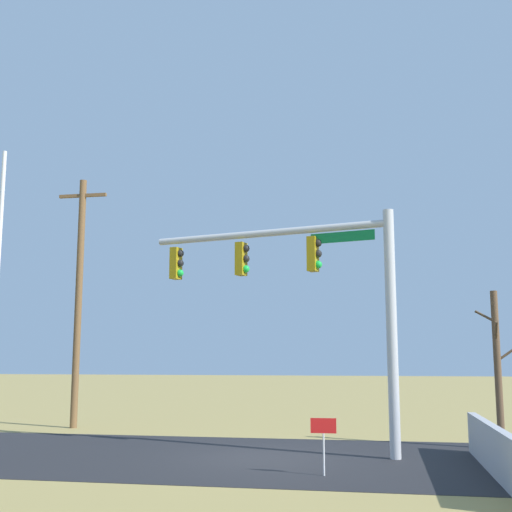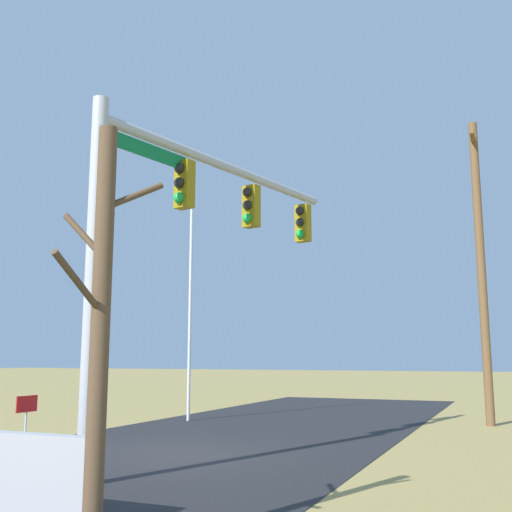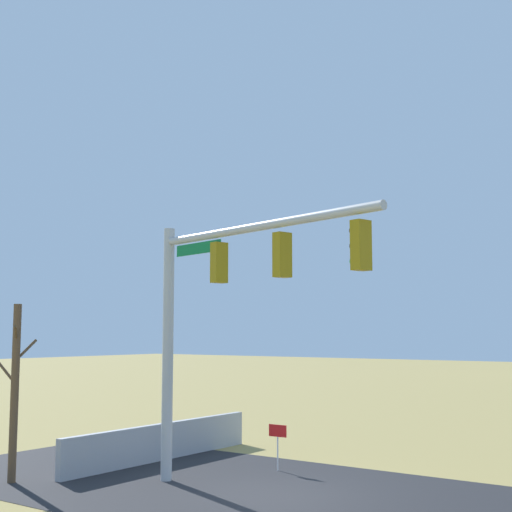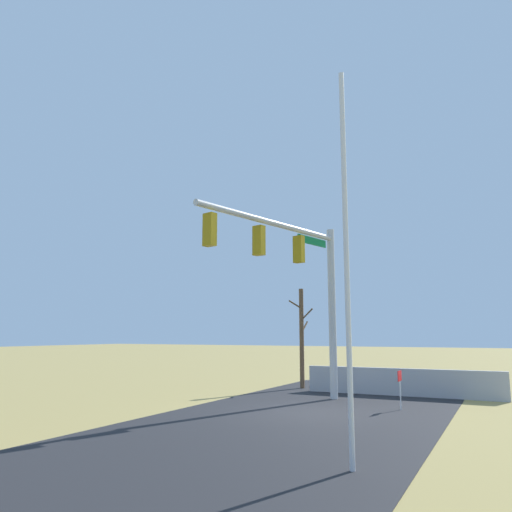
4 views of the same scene
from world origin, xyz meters
The scene contains 8 objects.
ground_plane centered at (0.00, 0.00, 0.00)m, with size 160.00×160.00×0.00m, color #9E894C.
road_surface centered at (-4.00, 0.00, 0.01)m, with size 28.00×8.00×0.01m, color #232326.
sidewalk_corner centered at (4.29, 0.32, 0.00)m, with size 6.00×6.00×0.01m, color #B7B5AD.
retaining_fence centered at (5.37, -1.75, 0.53)m, with size 0.20×7.55×1.06m, color #A8A8AD.
signal_mast centered at (1.18, 0.84, 4.59)m, with size 7.05×1.92×6.40m.
flagpole centered at (-5.92, -2.97, 3.76)m, with size 0.10×0.10×7.52m, color silver.
bare_tree centered at (6.25, 2.73, 2.27)m, with size 1.27×1.02×4.43m.
open_sign centered at (1.73, -2.39, 0.91)m, with size 0.56×0.04×1.22m.
Camera 4 is at (-14.86, -5.56, 2.39)m, focal length 34.69 mm.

